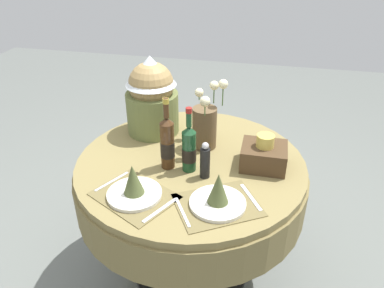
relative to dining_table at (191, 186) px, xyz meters
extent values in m
plane|color=slate|center=(0.00, 0.00, -0.62)|extent=(8.00, 8.00, 0.00)
cylinder|color=olive|center=(0.00, 0.00, 0.14)|extent=(1.15, 1.15, 0.04)
cylinder|color=olive|center=(0.00, 0.00, 0.01)|extent=(1.17, 1.17, 0.21)
cylinder|color=black|center=(0.00, 0.00, -0.24)|extent=(0.12, 0.12, 0.71)
cylinder|color=black|center=(0.00, 0.00, -0.60)|extent=(0.67, 0.67, 0.03)
cube|color=brown|center=(-0.18, -0.33, 0.16)|extent=(0.42, 0.39, 0.00)
cylinder|color=silver|center=(-0.18, -0.33, 0.17)|extent=(0.24, 0.24, 0.02)
cone|color=#4C562D|center=(-0.18, -0.33, 0.25)|extent=(0.09, 0.09, 0.14)
cube|color=silver|center=(-0.31, -0.26, 0.16)|extent=(0.10, 0.17, 0.00)
cube|color=silver|center=(-0.04, -0.41, 0.16)|extent=(0.10, 0.18, 0.00)
cube|color=brown|center=(0.19, -0.32, 0.16)|extent=(0.43, 0.40, 0.00)
cylinder|color=silver|center=(0.19, -0.32, 0.17)|extent=(0.24, 0.24, 0.02)
cone|color=#4C562D|center=(0.19, -0.32, 0.25)|extent=(0.09, 0.09, 0.14)
cube|color=silver|center=(0.05, -0.39, 0.16)|extent=(0.11, 0.17, 0.00)
cube|color=silver|center=(0.32, -0.24, 0.16)|extent=(0.11, 0.17, 0.00)
cylinder|color=brown|center=(0.04, 0.16, 0.27)|extent=(0.13, 0.13, 0.22)
sphere|color=beige|center=(-0.01, 0.26, 0.42)|extent=(0.05, 0.05, 0.05)
cylinder|color=#4C7038|center=(-0.01, 0.26, 0.39)|extent=(0.01, 0.01, 0.03)
sphere|color=beige|center=(0.05, 0.07, 0.45)|extent=(0.05, 0.05, 0.05)
cylinder|color=#4C7038|center=(0.05, 0.07, 0.41)|extent=(0.01, 0.01, 0.06)
sphere|color=beige|center=(0.07, 0.23, 0.48)|extent=(0.05, 0.05, 0.05)
cylinder|color=#4C7038|center=(0.07, 0.23, 0.42)|extent=(0.01, 0.01, 0.08)
sphere|color=beige|center=(0.12, 0.21, 0.50)|extent=(0.05, 0.05, 0.05)
cylinder|color=#4C7038|center=(0.12, 0.21, 0.43)|extent=(0.01, 0.01, 0.10)
cylinder|color=#194223|center=(0.01, -0.08, 0.26)|extent=(0.07, 0.07, 0.20)
cylinder|color=black|center=(0.01, -0.08, 0.24)|extent=(0.07, 0.07, 0.07)
cone|color=#194223|center=(0.01, -0.08, 0.38)|extent=(0.07, 0.07, 0.03)
cylinder|color=#194223|center=(0.01, -0.08, 0.44)|extent=(0.03, 0.03, 0.09)
cylinder|color=maroon|center=(0.01, -0.08, 0.47)|extent=(0.03, 0.03, 0.02)
cylinder|color=#422814|center=(-0.10, -0.08, 0.28)|extent=(0.07, 0.07, 0.24)
cylinder|color=black|center=(-0.10, -0.08, 0.26)|extent=(0.07, 0.07, 0.08)
cone|color=#422814|center=(-0.10, -0.08, 0.41)|extent=(0.07, 0.07, 0.03)
cylinder|color=#422814|center=(-0.10, -0.08, 0.47)|extent=(0.03, 0.03, 0.09)
cylinder|color=#B29933|center=(-0.10, -0.08, 0.51)|extent=(0.03, 0.03, 0.02)
cylinder|color=black|center=(0.09, -0.12, 0.23)|extent=(0.05, 0.05, 0.15)
sphere|color=#B7B7BC|center=(0.09, -0.12, 0.33)|extent=(0.03, 0.03, 0.03)
cylinder|color=olive|center=(-0.28, 0.26, 0.27)|extent=(0.29, 0.29, 0.23)
sphere|color=#9E7F4C|center=(-0.28, 0.26, 0.44)|extent=(0.25, 0.25, 0.25)
cone|color=silver|center=(-0.28, 0.26, 0.52)|extent=(0.28, 0.28, 0.16)
cube|color=#47331E|center=(0.36, 0.03, 0.21)|extent=(0.22, 0.19, 0.11)
cylinder|color=gold|center=(0.36, 0.03, 0.30)|extent=(0.08, 0.08, 0.06)
camera|label=1|loc=(0.35, -1.54, 1.18)|focal=34.83mm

